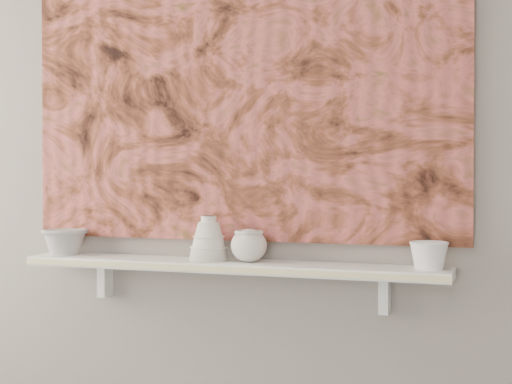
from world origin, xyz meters
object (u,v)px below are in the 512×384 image
at_px(bowl_grey, 65,241).
at_px(cup_cream, 249,246).
at_px(bell_vessel, 209,238).
at_px(bowl_white, 429,255).
at_px(shelf, 228,266).
at_px(painting, 237,74).

distance_m(bowl_grey, cup_cream, 0.68).
height_order(bowl_grey, bell_vessel, bell_vessel).
height_order(cup_cream, bowl_white, cup_cream).
xyz_separation_m(shelf, bowl_grey, (-0.61, 0.00, 0.06)).
relative_size(cup_cream, bowl_white, 1.01).
bearing_deg(painting, bell_vessel, -130.27).
height_order(cup_cream, bell_vessel, bell_vessel).
bearing_deg(bowl_white, bowl_grey, 180.00).
distance_m(bowl_grey, bowl_white, 1.24).
bearing_deg(bell_vessel, cup_cream, 0.00).
height_order(shelf, bowl_grey, bowl_grey).
relative_size(bowl_grey, bell_vessel, 1.10).
height_order(painting, bell_vessel, painting).
relative_size(bowl_grey, cup_cream, 1.39).
relative_size(shelf, bowl_grey, 8.76).
bearing_deg(cup_cream, shelf, 180.00).
relative_size(bowl_grey, bowl_white, 1.40).
bearing_deg(bowl_grey, painting, 7.50).
relative_size(painting, bowl_grey, 9.38).
bearing_deg(bowl_white, cup_cream, 180.00).
bearing_deg(cup_cream, bell_vessel, 180.00).
xyz_separation_m(painting, bowl_white, (0.63, -0.08, -0.57)).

